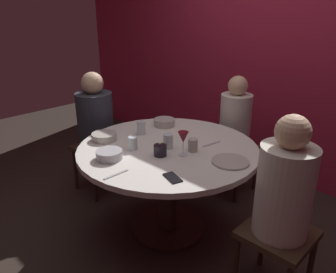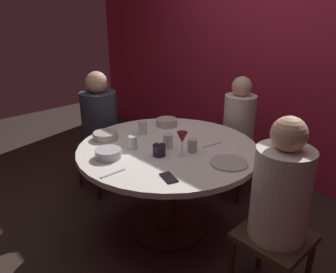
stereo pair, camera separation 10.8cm
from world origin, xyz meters
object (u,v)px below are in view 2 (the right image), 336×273
Objects in this scene: candle_holder at (159,150)px; cup_near_candle at (133,142)px; seated_diner_right at (280,195)px; bowl_salad_center at (106,136)px; dining_table at (168,164)px; cup_by_right_diner at (143,127)px; dinner_plate at (229,163)px; seated_diner_left at (99,119)px; seated_diner_back at (239,124)px; cell_phone at (169,178)px; wine_glass at (182,139)px; bowl_serving_large at (108,153)px; bowl_small_white at (167,122)px; cup_by_left_diner at (192,145)px; cup_center_front at (168,141)px.

candle_holder is 1.04× the size of cup_near_candle.
seated_diner_right reaches higher than bowl_salad_center.
cup_by_right_diner reaches higher than dining_table.
dining_table is 0.53m from dinner_plate.
seated_diner_left is 1.05m from candle_holder.
candle_holder is 0.46m from cup_by_right_diner.
seated_diner_right is at bearing 11.37° from cup_near_candle.
dinner_plate is (0.50, -0.82, 0.05)m from seated_diner_back.
cell_phone is 0.80m from cup_by_right_diner.
wine_glass reaches higher than bowl_serving_large.
dining_table is 13.99× the size of cup_near_candle.
dining_table is 0.50m from bowl_small_white.
dinner_plate is 1.30× the size of bowl_salad_center.
dining_table is 0.50m from bowl_serving_large.
bowl_serving_large is at bearing 22.29° from seated_diner_right.
cup_near_candle is 1.04× the size of cup_by_left_diner.
seated_diner_right reaches higher than cup_near_candle.
bowl_small_white is at bearing 27.19° from seated_diner_left.
wine_glass reaches higher than dining_table.
bowl_serving_large is (-0.14, -0.44, 0.18)m from dining_table.
cup_by_left_diner is at bearing 26.60° from bowl_salad_center.
cup_by_left_diner is (1.15, 0.06, 0.06)m from seated_diner_left.
cup_by_left_diner is at bearing -24.70° from bowl_small_white.
cup_by_left_diner is at bearing 41.98° from cell_phone.
bowl_salad_center is (-1.38, -0.26, 0.04)m from seated_diner_right.
cup_by_right_diner is (-0.20, 0.47, 0.02)m from bowl_serving_large.
seated_diner_left is at bearing -176.31° from dinner_plate.
seated_diner_left is at bearing 151.73° from bowl_serving_large.
bowl_serving_large is (-0.33, -0.40, -0.10)m from wine_glass.
cup_center_front is (-0.05, 0.14, 0.01)m from candle_holder.
cell_phone is 0.52m from bowl_serving_large.
cup_near_candle is at bearing -69.40° from bowl_small_white.
cup_center_front is at bearing -43.70° from dining_table.
dining_table is at bearing 72.20° from bowl_serving_large.
seated_diner_right reaches higher than bowl_small_white.
seated_diner_right is at bearing 10.38° from candle_holder.
bowl_serving_large is 0.60m from cup_by_left_diner.
cell_phone reaches higher than dining_table.
dining_table is 5.33× the size of dinner_plate.
dining_table is at bearing 115.52° from candle_holder.
bowl_salad_center is at bearing -150.38° from dining_table.
seated_diner_back is (0.96, 0.91, -0.02)m from seated_diner_left.
cup_by_left_diner is 0.53m from cup_by_right_diner.
dinner_plate is (0.42, 0.25, -0.03)m from candle_holder.
dinner_plate is at bearing 39.88° from bowl_serving_large.
candle_holder is 0.73× the size of cell_phone.
cup_center_front reaches higher than cup_by_left_diner.
seated_diner_right reaches higher than seated_diner_left.
cup_by_right_diner is 0.37m from cup_center_front.
bowl_serving_large is at bearing -127.37° from candle_holder.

